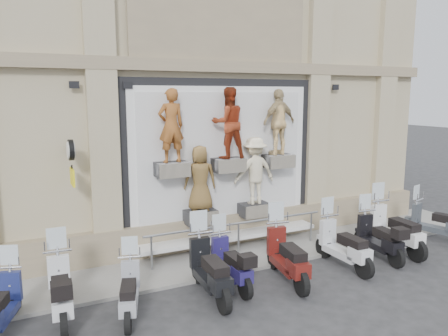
{
  "coord_description": "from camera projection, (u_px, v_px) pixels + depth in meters",
  "views": [
    {
      "loc": [
        -5.08,
        -7.43,
        4.14
      ],
      "look_at": [
        -0.46,
        1.9,
        2.38
      ],
      "focal_mm": 35.0,
      "sensor_mm": 36.0,
      "label": 1
    }
  ],
  "objects": [
    {
      "name": "scooter_h",
      "position": [
        379.0,
        229.0,
        11.07
      ],
      "size": [
        0.81,
        1.96,
        1.54
      ],
      "primitive_type": null,
      "rotation": [
        0.0,
        0.0,
        -0.14
      ],
      "color": "black",
      "rests_on": "ground"
    },
    {
      "name": "scooter_f",
      "position": [
        287.0,
        246.0,
        9.65
      ],
      "size": [
        0.96,
        2.13,
        1.67
      ],
      "primitive_type": null,
      "rotation": [
        0.0,
        0.0,
        -0.18
      ],
      "color": "#50110D",
      "rests_on": "ground"
    },
    {
      "name": "clock_sign_bracket",
      "position": [
        71.0,
        157.0,
        9.49
      ],
      "size": [
        0.1,
        0.8,
        1.02
      ],
      "color": "black",
      "rests_on": "ground"
    },
    {
      "name": "scooter_i",
      "position": [
        396.0,
        220.0,
        11.49
      ],
      "size": [
        0.78,
        2.19,
        1.75
      ],
      "primitive_type": null,
      "rotation": [
        0.0,
        0.0,
        -0.07
      ],
      "color": "silver",
      "rests_on": "ground"
    },
    {
      "name": "scooter_d",
      "position": [
        210.0,
        258.0,
        8.89
      ],
      "size": [
        0.74,
        2.1,
        1.67
      ],
      "primitive_type": null,
      "rotation": [
        0.0,
        0.0,
        -0.07
      ],
      "color": "black",
      "rests_on": "ground"
    },
    {
      "name": "shop_vitrine",
      "position": [
        229.0,
        159.0,
        11.53
      ],
      "size": [
        5.6,
        0.83,
        4.3
      ],
      "color": "black",
      "rests_on": "ground"
    },
    {
      "name": "scooter_j",
      "position": [
        437.0,
        215.0,
        12.42
      ],
      "size": [
        1.07,
        1.95,
        1.52
      ],
      "primitive_type": null,
      "rotation": [
        0.0,
        0.0,
        0.3
      ],
      "color": "#33383E",
      "rests_on": "ground"
    },
    {
      "name": "scooter_g",
      "position": [
        344.0,
        236.0,
        10.44
      ],
      "size": [
        0.6,
        1.98,
        1.61
      ],
      "primitive_type": null,
      "rotation": [
        0.0,
        0.0,
        -0.01
      ],
      "color": "silver",
      "rests_on": "ground"
    },
    {
      "name": "scooter_e",
      "position": [
        231.0,
        254.0,
        9.4
      ],
      "size": [
        0.56,
        1.83,
        1.48
      ],
      "primitive_type": null,
      "rotation": [
        0.0,
        0.0,
        -0.01
      ],
      "color": "#1E1753",
      "rests_on": "ground"
    },
    {
      "name": "ground",
      "position": [
        282.0,
        287.0,
        9.48
      ],
      "size": [
        90.0,
        90.0,
        0.0
      ],
      "primitive_type": "plane",
      "color": "#29292C",
      "rests_on": "ground"
    },
    {
      "name": "scooter_b",
      "position": [
        60.0,
        279.0,
        8.01
      ],
      "size": [
        0.69,
        1.99,
        1.59
      ],
      "primitive_type": null,
      "rotation": [
        0.0,
        0.0,
        -0.06
      ],
      "color": "silver",
      "rests_on": "ground"
    },
    {
      "name": "building",
      "position": [
        169.0,
        38.0,
        14.67
      ],
      "size": [
        14.0,
        8.6,
        12.0
      ],
      "primitive_type": null,
      "color": "tan",
      "rests_on": "ground"
    },
    {
      "name": "scooter_a",
      "position": [
        0.0,
        295.0,
        7.54
      ],
      "size": [
        1.04,
        1.81,
        1.42
      ],
      "primitive_type": null,
      "rotation": [
        0.0,
        0.0,
        -0.33
      ],
      "color": "navy",
      "rests_on": "ground"
    },
    {
      "name": "guard_rail",
      "position": [
        238.0,
        240.0,
        11.17
      ],
      "size": [
        5.06,
        0.1,
        0.93
      ],
      "primitive_type": null,
      "color": "#9EA0A5",
      "rests_on": "ground"
    },
    {
      "name": "scooter_c",
      "position": [
        129.0,
        282.0,
        8.14
      ],
      "size": [
        0.98,
        1.77,
        1.38
      ],
      "primitive_type": null,
      "rotation": [
        0.0,
        0.0,
        -0.3
      ],
      "color": "gray",
      "rests_on": "ground"
    },
    {
      "name": "sidewalk",
      "position": [
        237.0,
        254.0,
        11.33
      ],
      "size": [
        16.0,
        2.2,
        0.08
      ],
      "primitive_type": "cube",
      "color": "gray",
      "rests_on": "ground"
    }
  ]
}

